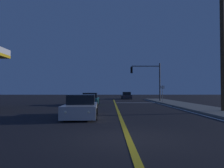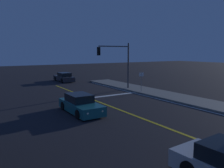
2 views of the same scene
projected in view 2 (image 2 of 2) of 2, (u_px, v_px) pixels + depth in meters
The scene contains 7 objects.
lane_line_center at pixel (166, 128), 13.19m from camera, with size 0.20×39.50×0.01m, color gold.
lane_line_edge_right at pixel (220, 114), 16.04m from camera, with size 0.16×39.50×0.01m, color white.
stop_bar at pixel (113, 95), 23.12m from camera, with size 5.61×0.50×0.01m, color white.
car_far_approaching_charcoal at pixel (64, 78), 33.91m from camera, with size 1.85×4.70×1.34m.
car_parked_curb_teal at pixel (80, 105), 16.50m from camera, with size 1.87×4.56×1.34m.
traffic_signal_near_right at pixel (117, 59), 25.61m from camera, with size 4.22×0.28×5.45m.
street_sign_corner at pixel (141, 79), 24.25m from camera, with size 0.56×0.06×2.27m.
Camera 2 is at (-9.52, 2.64, 4.42)m, focal length 35.98 mm.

